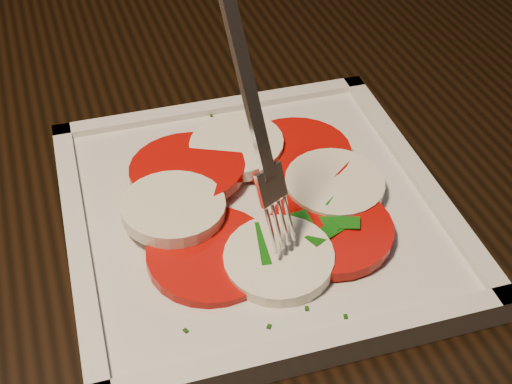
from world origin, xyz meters
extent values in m
cube|color=black|center=(0.20, -0.09, 0.73)|extent=(1.24, 0.86, 0.04)
cylinder|color=black|center=(0.72, 0.28, 0.35)|extent=(0.06, 0.06, 0.71)
cube|color=black|center=(0.35, 0.66, 0.45)|extent=(0.49, 0.49, 0.04)
cylinder|color=black|center=(0.20, 0.45, 0.21)|extent=(0.04, 0.04, 0.41)
cylinder|color=black|center=(0.56, 0.52, 0.21)|extent=(0.04, 0.04, 0.41)
cylinder|color=black|center=(0.14, 0.81, 0.21)|extent=(0.04, 0.04, 0.41)
cylinder|color=black|center=(0.49, 0.87, 0.21)|extent=(0.04, 0.04, 0.41)
cube|color=silver|center=(0.19, -0.18, 0.76)|extent=(0.28, 0.28, 0.01)
cylinder|color=#BE0504|center=(0.14, -0.22, 0.77)|extent=(0.09, 0.09, 0.02)
cylinder|color=white|center=(0.18, -0.24, 0.77)|extent=(0.08, 0.08, 0.02)
cylinder|color=#BE0504|center=(0.23, -0.22, 0.77)|extent=(0.09, 0.09, 0.01)
cylinder|color=white|center=(0.25, -0.18, 0.77)|extent=(0.08, 0.08, 0.01)
cylinder|color=#BE0504|center=(0.23, -0.14, 0.77)|extent=(0.09, 0.09, 0.01)
cylinder|color=white|center=(0.19, -0.12, 0.78)|extent=(0.08, 0.08, 0.02)
cylinder|color=#BE0504|center=(0.14, -0.14, 0.78)|extent=(0.09, 0.09, 0.01)
cylinder|color=white|center=(0.12, -0.18, 0.78)|extent=(0.08, 0.08, 0.01)
cube|color=#125A0F|center=(0.24, -0.22, 0.78)|extent=(0.03, 0.04, 0.00)
cube|color=#125A0F|center=(0.23, -0.15, 0.78)|extent=(0.03, 0.03, 0.00)
cube|color=#125A0F|center=(0.24, -0.16, 0.78)|extent=(0.02, 0.04, 0.01)
cube|color=#125A0F|center=(0.21, -0.23, 0.78)|extent=(0.01, 0.04, 0.00)
cube|color=#125A0F|center=(0.18, -0.23, 0.78)|extent=(0.02, 0.04, 0.00)
cube|color=#125A0F|center=(0.23, -0.22, 0.78)|extent=(0.04, 0.02, 0.01)
cube|color=#125A0F|center=(0.21, -0.15, 0.78)|extent=(0.01, 0.04, 0.00)
cube|color=#125A0F|center=(0.22, -0.19, 0.78)|extent=(0.03, 0.03, 0.00)
cube|color=#125A0F|center=(0.22, -0.23, 0.78)|extent=(0.04, 0.03, 0.00)
cube|color=#133B0A|center=(0.12, -0.12, 0.77)|extent=(0.00, 0.00, 0.00)
cube|color=#133B0A|center=(0.12, -0.24, 0.77)|extent=(0.00, 0.00, 0.00)
cube|color=#133B0A|center=(0.13, -0.11, 0.77)|extent=(0.00, 0.00, 0.00)
cube|color=#133B0A|center=(0.16, -0.29, 0.77)|extent=(0.00, 0.00, 0.00)
cube|color=#133B0A|center=(0.27, -0.15, 0.77)|extent=(0.00, 0.00, 0.00)
cube|color=#133B0A|center=(0.28, -0.18, 0.77)|extent=(0.00, 0.00, 0.00)
cube|color=#133B0A|center=(0.26, -0.22, 0.77)|extent=(0.00, 0.00, 0.00)
cube|color=#133B0A|center=(0.21, -0.30, 0.77)|extent=(0.00, 0.00, 0.00)
cube|color=#133B0A|center=(0.19, -0.28, 0.77)|extent=(0.00, 0.00, 0.00)
cube|color=#133B0A|center=(0.25, -0.09, 0.77)|extent=(0.00, 0.00, 0.00)
cube|color=#133B0A|center=(0.28, -0.11, 0.77)|extent=(0.00, 0.00, 0.00)
cube|color=#133B0A|center=(0.25, -0.12, 0.77)|extent=(0.00, 0.00, 0.00)
cube|color=#133B0A|center=(0.27, -0.19, 0.77)|extent=(0.00, 0.00, 0.00)
cube|color=#133B0A|center=(0.18, -0.06, 0.77)|extent=(0.00, 0.00, 0.00)
cube|color=#133B0A|center=(0.11, -0.28, 0.77)|extent=(0.00, 0.00, 0.00)
cube|color=#133B0A|center=(0.22, -0.09, 0.77)|extent=(0.00, 0.00, 0.00)
cube|color=#133B0A|center=(0.29, -0.17, 0.77)|extent=(0.00, 0.00, 0.00)
cube|color=#133B0A|center=(0.15, -0.09, 0.77)|extent=(0.00, 0.00, 0.00)
cube|color=#133B0A|center=(0.26, -0.09, 0.77)|extent=(0.00, 0.00, 0.00)
camera|label=1|loc=(0.08, -0.56, 1.12)|focal=50.00mm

